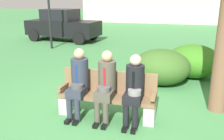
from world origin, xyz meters
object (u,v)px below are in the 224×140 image
object	(u,v)px
seated_man_middle	(106,83)
parked_car_near	(63,25)
park_bench	(107,96)
shrub_mid_lawn	(162,67)
seated_man_right	(134,86)
shrub_near_bench	(193,61)
street_lamp	(49,3)
seated_man_left	(78,80)

from	to	relation	value
seated_man_middle	parked_car_near	bearing A→B (deg)	121.41
park_bench	shrub_mid_lawn	world-z (taller)	shrub_mid_lawn
seated_man_right	shrub_mid_lawn	distance (m)	2.37
shrub_near_bench	parked_car_near	world-z (taller)	parked_car_near
parked_car_near	seated_man_right	bearing A→B (deg)	-55.84
seated_man_right	street_lamp	size ratio (longest dim) A/B	0.39
park_bench	seated_man_right	size ratio (longest dim) A/B	1.47
seated_man_left	seated_man_right	bearing A→B (deg)	-0.25
seated_man_left	street_lamp	bearing A→B (deg)	123.37
shrub_near_bench	shrub_mid_lawn	distance (m)	1.21
park_bench	parked_car_near	distance (m)	9.17
seated_man_middle	shrub_near_bench	distance (m)	3.63
seated_man_middle	seated_man_right	bearing A→B (deg)	-0.42
park_bench	street_lamp	world-z (taller)	street_lamp
seated_man_right	shrub_mid_lawn	world-z (taller)	seated_man_right
seated_man_left	street_lamp	world-z (taller)	street_lamp
seated_man_left	seated_man_middle	size ratio (longest dim) A/B	1.01
seated_man_middle	seated_man_right	distance (m)	0.54
park_bench	seated_man_left	world-z (taller)	seated_man_left
seated_man_middle	shrub_mid_lawn	xyz separation A→B (m)	(0.87, 2.33, -0.26)
seated_man_middle	shrub_near_bench	bearing A→B (deg)	61.72
shrub_near_bench	street_lamp	distance (m)	6.83
seated_man_right	park_bench	bearing A→B (deg)	166.51
seated_man_left	shrub_mid_lawn	distance (m)	2.75
parked_car_near	street_lamp	xyz separation A→B (m)	(0.44, -2.10, 1.21)
shrub_near_bench	shrub_mid_lawn	bearing A→B (deg)	-134.83
seated_man_left	parked_car_near	bearing A→B (deg)	118.38
parked_car_near	street_lamp	bearing A→B (deg)	-78.03
seated_man_left	parked_car_near	world-z (taller)	parked_car_near
park_bench	seated_man_middle	bearing A→B (deg)	-85.24
shrub_mid_lawn	street_lamp	xyz separation A→B (m)	(-5.26, 3.49, 1.58)
seated_man_middle	shrub_mid_lawn	distance (m)	2.50
seated_man_right	shrub_near_bench	distance (m)	3.41
shrub_near_bench	street_lamp	world-z (taller)	street_lamp
shrub_near_bench	seated_man_middle	bearing A→B (deg)	-118.28
shrub_mid_lawn	street_lamp	bearing A→B (deg)	146.44
street_lamp	park_bench	bearing A→B (deg)	-52.42
seated_man_middle	seated_man_right	world-z (taller)	seated_man_middle
parked_car_near	shrub_mid_lawn	bearing A→B (deg)	-44.41
shrub_near_bench	shrub_mid_lawn	world-z (taller)	shrub_near_bench
seated_man_left	shrub_mid_lawn	xyz separation A→B (m)	(1.42, 2.33, -0.27)
park_bench	shrub_mid_lawn	size ratio (longest dim) A/B	1.25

